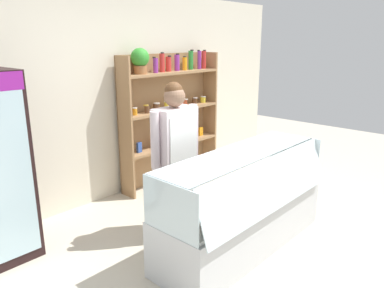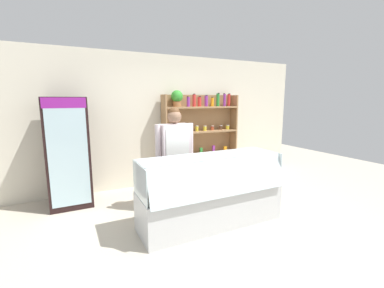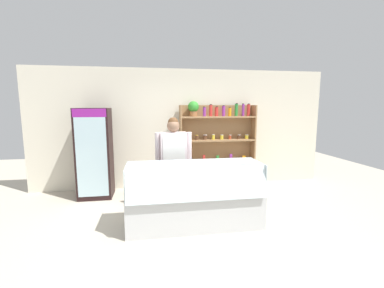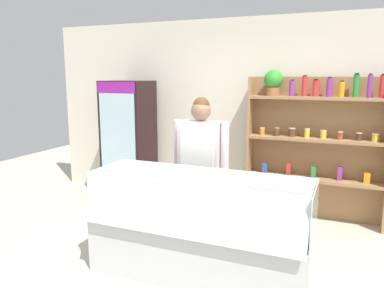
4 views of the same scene
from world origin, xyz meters
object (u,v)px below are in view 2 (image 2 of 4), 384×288
Objects in this scene: drinks_fridge at (68,153)px; shelving_unit at (198,131)px; shop_clerk at (175,150)px; deli_display_case at (211,203)px.

shelving_unit reaches higher than drinks_fridge.
drinks_fridge reaches higher than shop_clerk.
shelving_unit is 0.95× the size of deli_display_case.
drinks_fridge is 2.50m from deli_display_case.
deli_display_case is (1.79, -1.64, -0.60)m from drinks_fridge.
shelving_unit is at bearing 49.02° from shop_clerk.
drinks_fridge is 0.88× the size of deli_display_case.
shelving_unit reaches higher than shop_clerk.
shelving_unit is 1.65m from shop_clerk.
deli_display_case is 1.24× the size of shop_clerk.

